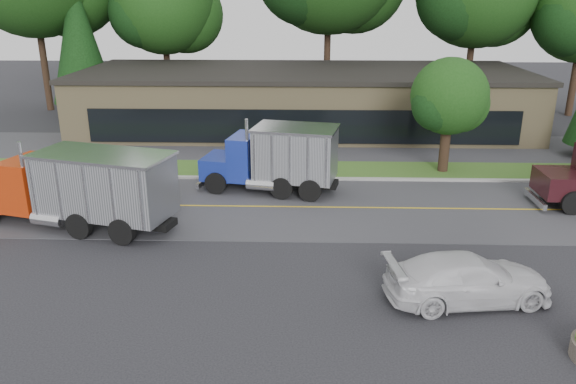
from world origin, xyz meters
The scene contains 13 objects.
ground centered at (0.00, 0.00, 0.00)m, with size 140.00×140.00×0.00m, color #333338.
road centered at (0.00, 9.00, 0.00)m, with size 60.00×8.00×0.02m, color #4E4E52.
center_line centered at (0.00, 9.00, 0.00)m, with size 60.00×0.12×0.01m, color gold.
curb centered at (0.00, 13.20, 0.00)m, with size 60.00×0.30×0.12m, color #9E9E99.
grass_verge centered at (0.00, 15.00, 0.00)m, with size 60.00×3.40×0.03m, color #356422.
far_parking centered at (0.00, 20.00, 0.00)m, with size 60.00×7.00×0.02m, color #4E4E52.
strip_mall centered at (2.00, 26.00, 2.00)m, with size 32.00×12.00×4.00m, color #99855D.
tree_far_b centered at (-9.86, 34.11, 8.49)m, with size 9.32×8.77×13.30m.
evergreen_left centered at (-16.00, 30.00, 6.18)m, with size 4.95×4.95×11.24m.
tree_verge centered at (10.07, 15.05, 4.05)m, with size 4.46×4.20×6.36m.
dump_truck_red centered at (-7.42, 6.43, 1.81)m, with size 9.86×4.90×3.36m.
dump_truck_blue centered at (0.77, 11.32, 1.80)m, with size 7.12×3.88×3.36m.
rally_car centered at (7.50, 0.65, 0.78)m, with size 2.20×5.40×1.57m, color silver.
Camera 1 is at (2.17, -15.74, 9.50)m, focal length 35.00 mm.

